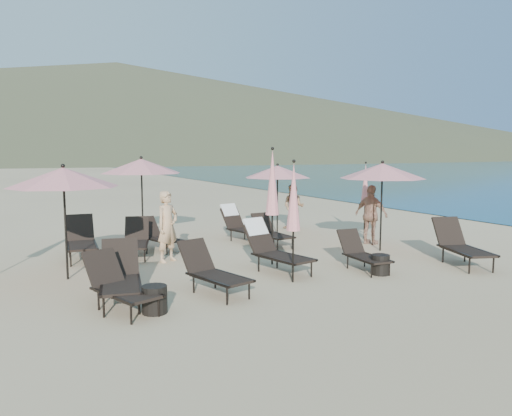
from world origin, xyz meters
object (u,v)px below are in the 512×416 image
lounger_10 (271,231)px  beachgoer_a (168,226)px  umbrella_closed_0 (294,198)px  lounger_8 (159,235)px  side_table_1 (380,265)px  beachgoer_c (371,215)px  lounger_2 (212,270)px  lounger_3 (273,247)px  umbrella_open_0 (63,177)px  umbrella_open_3 (278,172)px  umbrella_closed_1 (365,185)px  lounger_7 (136,239)px  lounger_5 (461,244)px  umbrella_open_2 (141,166)px  umbrella_closed_3 (272,183)px  lounger_1 (121,275)px  side_table_0 (155,299)px  lounger_4 (362,253)px  umbrella_open_1 (382,171)px  beachgoer_b (294,207)px  lounger_6 (81,239)px  lounger_9 (241,224)px

lounger_10 → beachgoer_a: beachgoer_a is taller
umbrella_closed_0 → lounger_8: bearing=108.0°
side_table_1 → beachgoer_c: size_ratio=0.26×
lounger_2 → beachgoer_a: bearing=74.0°
lounger_3 → umbrella_open_0: (-4.18, 1.36, 1.60)m
lounger_3 → umbrella_open_3: bearing=46.8°
umbrella_closed_1 → lounger_2: bearing=-152.3°
lounger_7 → lounger_5: bearing=-16.5°
lounger_5 → umbrella_open_2: 8.88m
lounger_10 → umbrella_closed_3: bearing=-121.2°
lounger_7 → umbrella_open_2: size_ratio=0.69×
lounger_1 → beachgoer_a: bearing=69.7°
umbrella_closed_1 → side_table_0: size_ratio=5.08×
lounger_5 → umbrella_open_0: umbrella_open_0 is taller
umbrella_open_0 → beachgoer_c: (8.27, 0.17, -1.28)m
umbrella_open_0 → side_table_1: 6.95m
beachgoer_c → side_table_1: bearing=122.4°
lounger_1 → lounger_4: bearing=10.9°
lounger_4 → umbrella_open_1: bearing=43.6°
beachgoer_b → lounger_6: bearing=-120.1°
lounger_3 → lounger_10: 3.01m
umbrella_open_2 → side_table_1: size_ratio=5.77×
lounger_10 → umbrella_open_1: umbrella_open_1 is taller
lounger_8 → umbrella_open_3: umbrella_open_3 is taller
side_table_0 → lounger_6: bearing=95.1°
lounger_4 → lounger_9: bearing=105.4°
lounger_7 → umbrella_open_2: 2.71m
lounger_4 → beachgoer_b: bearing=77.9°
lounger_8 → umbrella_closed_3: bearing=-75.1°
lounger_1 → lounger_2: bearing=2.6°
umbrella_open_3 → umbrella_closed_1: bearing=-40.6°
umbrella_closed_3 → beachgoer_c: size_ratio=1.62×
lounger_2 → umbrella_open_1: (5.57, 1.66, 1.71)m
lounger_4 → lounger_7: size_ratio=0.86×
umbrella_closed_1 → lounger_5: bearing=-94.5°
lounger_1 → lounger_2: 1.67m
lounger_5 → side_table_1: size_ratio=4.43×
lounger_3 → beachgoer_c: 4.38m
umbrella_open_2 → beachgoer_c: (5.74, -3.38, -1.38)m
lounger_1 → umbrella_closed_0: umbrella_closed_0 is taller
lounger_5 → lounger_9: (-3.26, 5.20, 0.02)m
lounger_2 → beachgoer_b: 8.04m
lounger_4 → lounger_5: (2.39, -0.67, 0.09)m
lounger_7 → umbrella_closed_0: umbrella_closed_0 is taller
lounger_10 → side_table_1: lounger_10 is taller
umbrella_open_0 → beachgoer_c: bearing=1.2°
side_table_0 → beachgoer_a: bearing=69.4°
side_table_0 → lounger_4: bearing=9.2°
lounger_10 → umbrella_open_3: bearing=52.1°
umbrella_open_1 → umbrella_closed_1: umbrella_open_1 is taller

